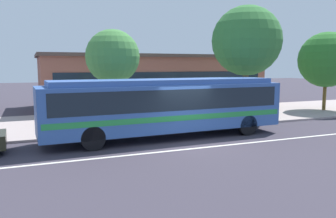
{
  "coord_description": "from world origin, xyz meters",
  "views": [
    {
      "loc": [
        -6.38,
        -13.09,
        3.42
      ],
      "look_at": [
        -0.16,
        2.12,
        1.3
      ],
      "focal_mm": 36.36,
      "sensor_mm": 36.0,
      "label": 1
    }
  ],
  "objects_px": {
    "street_tree_far_end": "(327,60)",
    "pedestrian_standing_by_tree": "(71,110)",
    "pedestrian_walking_along_curb": "(106,111)",
    "transit_bus": "(166,104)",
    "bus_stop_sign": "(207,98)",
    "street_tree_mid_block": "(247,41)",
    "street_tree_near_stop": "(113,57)",
    "pedestrian_waiting_near_sign": "(68,114)"
  },
  "relations": [
    {
      "from": "transit_bus",
      "to": "bus_stop_sign",
      "type": "relative_size",
      "value": 4.97
    },
    {
      "from": "pedestrian_walking_along_curb",
      "to": "street_tree_mid_block",
      "type": "bearing_deg",
      "value": 4.58
    },
    {
      "from": "pedestrian_walking_along_curb",
      "to": "street_tree_far_end",
      "type": "height_order",
      "value": "street_tree_far_end"
    },
    {
      "from": "pedestrian_walking_along_curb",
      "to": "bus_stop_sign",
      "type": "distance_m",
      "value": 5.5
    },
    {
      "from": "transit_bus",
      "to": "street_tree_mid_block",
      "type": "distance_m",
      "value": 8.24
    },
    {
      "from": "pedestrian_walking_along_curb",
      "to": "pedestrian_standing_by_tree",
      "type": "relative_size",
      "value": 0.95
    },
    {
      "from": "transit_bus",
      "to": "street_tree_mid_block",
      "type": "height_order",
      "value": "street_tree_mid_block"
    },
    {
      "from": "pedestrian_waiting_near_sign",
      "to": "street_tree_near_stop",
      "type": "bearing_deg",
      "value": 36.42
    },
    {
      "from": "pedestrian_walking_along_curb",
      "to": "street_tree_near_stop",
      "type": "distance_m",
      "value": 3.23
    },
    {
      "from": "street_tree_mid_block",
      "to": "street_tree_far_end",
      "type": "relative_size",
      "value": 1.22
    },
    {
      "from": "pedestrian_standing_by_tree",
      "to": "street_tree_mid_block",
      "type": "relative_size",
      "value": 0.25
    },
    {
      "from": "pedestrian_waiting_near_sign",
      "to": "street_tree_mid_block",
      "type": "bearing_deg",
      "value": 6.64
    },
    {
      "from": "pedestrian_waiting_near_sign",
      "to": "pedestrian_standing_by_tree",
      "type": "height_order",
      "value": "pedestrian_standing_by_tree"
    },
    {
      "from": "pedestrian_walking_along_curb",
      "to": "transit_bus",
      "type": "bearing_deg",
      "value": -48.75
    },
    {
      "from": "street_tree_near_stop",
      "to": "street_tree_far_end",
      "type": "xyz_separation_m",
      "value": [
        15.87,
        0.03,
        -0.06
      ]
    },
    {
      "from": "pedestrian_waiting_near_sign",
      "to": "street_tree_far_end",
      "type": "relative_size",
      "value": 0.29
    },
    {
      "from": "transit_bus",
      "to": "bus_stop_sign",
      "type": "height_order",
      "value": "transit_bus"
    },
    {
      "from": "street_tree_far_end",
      "to": "pedestrian_waiting_near_sign",
      "type": "bearing_deg",
      "value": -173.76
    },
    {
      "from": "street_tree_mid_block",
      "to": "street_tree_far_end",
      "type": "bearing_deg",
      "value": 5.64
    },
    {
      "from": "transit_bus",
      "to": "street_tree_near_stop",
      "type": "xyz_separation_m",
      "value": [
        -1.56,
        4.06,
        2.26
      ]
    },
    {
      "from": "transit_bus",
      "to": "pedestrian_walking_along_curb",
      "type": "xyz_separation_m",
      "value": [
        -2.3,
        2.62,
        -0.54
      ]
    },
    {
      "from": "pedestrian_standing_by_tree",
      "to": "street_tree_near_stop",
      "type": "bearing_deg",
      "value": 20.78
    },
    {
      "from": "transit_bus",
      "to": "street_tree_mid_block",
      "type": "bearing_deg",
      "value": 26.35
    },
    {
      "from": "street_tree_near_stop",
      "to": "street_tree_mid_block",
      "type": "relative_size",
      "value": 0.76
    },
    {
      "from": "pedestrian_walking_along_curb",
      "to": "street_tree_near_stop",
      "type": "height_order",
      "value": "street_tree_near_stop"
    },
    {
      "from": "pedestrian_standing_by_tree",
      "to": "street_tree_far_end",
      "type": "height_order",
      "value": "street_tree_far_end"
    },
    {
      "from": "bus_stop_sign",
      "to": "street_tree_far_end",
      "type": "xyz_separation_m",
      "value": [
        11.21,
        2.41,
        2.2
      ]
    },
    {
      "from": "street_tree_far_end",
      "to": "pedestrian_standing_by_tree",
      "type": "bearing_deg",
      "value": -177.0
    },
    {
      "from": "pedestrian_walking_along_curb",
      "to": "bus_stop_sign",
      "type": "xyz_separation_m",
      "value": [
        5.4,
        -0.94,
        0.54
      ]
    },
    {
      "from": "street_tree_mid_block",
      "to": "pedestrian_waiting_near_sign",
      "type": "bearing_deg",
      "value": -173.36
    },
    {
      "from": "bus_stop_sign",
      "to": "street_tree_near_stop",
      "type": "bearing_deg",
      "value": 152.91
    },
    {
      "from": "pedestrian_standing_by_tree",
      "to": "street_tree_mid_block",
      "type": "bearing_deg",
      "value": 1.14
    },
    {
      "from": "bus_stop_sign",
      "to": "street_tree_near_stop",
      "type": "distance_m",
      "value": 5.7
    },
    {
      "from": "street_tree_near_stop",
      "to": "street_tree_far_end",
      "type": "relative_size",
      "value": 0.92
    },
    {
      "from": "pedestrian_standing_by_tree",
      "to": "bus_stop_sign",
      "type": "height_order",
      "value": "bus_stop_sign"
    },
    {
      "from": "transit_bus",
      "to": "street_tree_far_end",
      "type": "bearing_deg",
      "value": 15.98
    },
    {
      "from": "street_tree_mid_block",
      "to": "transit_bus",
      "type": "bearing_deg",
      "value": -153.65
    },
    {
      "from": "pedestrian_waiting_near_sign",
      "to": "pedestrian_walking_along_curb",
      "type": "xyz_separation_m",
      "value": [
        1.97,
        0.56,
        0.0
      ]
    },
    {
      "from": "street_tree_far_end",
      "to": "street_tree_near_stop",
      "type": "bearing_deg",
      "value": -179.88
    },
    {
      "from": "street_tree_far_end",
      "to": "street_tree_mid_block",
      "type": "bearing_deg",
      "value": -174.36
    },
    {
      "from": "pedestrian_waiting_near_sign",
      "to": "bus_stop_sign",
      "type": "bearing_deg",
      "value": -2.98
    },
    {
      "from": "pedestrian_standing_by_tree",
      "to": "bus_stop_sign",
      "type": "distance_m",
      "value": 7.26
    }
  ]
}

